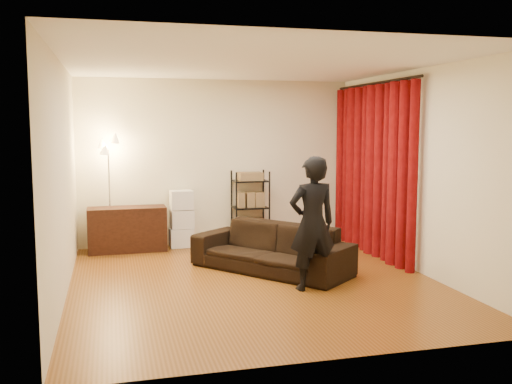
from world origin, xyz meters
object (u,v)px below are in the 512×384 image
object	(u,v)px
person	(312,223)
media_cabinet	(127,229)
sofa	(271,248)
wire_shelf	(250,207)
storage_boxes	(181,219)
floor_lamp	(109,195)

from	to	relation	value
person	media_cabinet	bearing A→B (deg)	-57.14
sofa	wire_shelf	world-z (taller)	wire_shelf
sofa	storage_boxes	world-z (taller)	storage_boxes
wire_shelf	floor_lamp	size ratio (longest dim) A/B	0.68
person	floor_lamp	xyz separation A→B (m)	(-2.33, 2.71, 0.09)
sofa	wire_shelf	xyz separation A→B (m)	(0.16, 1.83, 0.29)
person	wire_shelf	size ratio (longest dim) A/B	1.32
person	storage_boxes	world-z (taller)	person
sofa	person	world-z (taller)	person
wire_shelf	media_cabinet	bearing A→B (deg)	173.52
sofa	floor_lamp	size ratio (longest dim) A/B	1.22
person	media_cabinet	size ratio (longest dim) A/B	1.34
media_cabinet	wire_shelf	distance (m)	2.02
person	wire_shelf	distance (m)	2.78
media_cabinet	storage_boxes	size ratio (longest dim) A/B	1.29
sofa	person	size ratio (longest dim) A/B	1.35
wire_shelf	floor_lamp	distance (m)	2.27
storage_boxes	wire_shelf	world-z (taller)	wire_shelf
media_cabinet	floor_lamp	bearing A→B (deg)	170.27
sofa	floor_lamp	distance (m)	2.80
wire_shelf	storage_boxes	bearing A→B (deg)	170.16
storage_boxes	sofa	bearing A→B (deg)	-61.91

